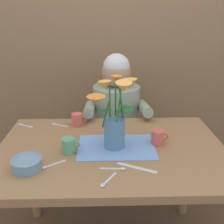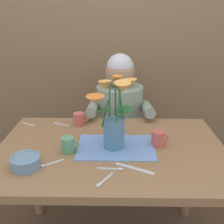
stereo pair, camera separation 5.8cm
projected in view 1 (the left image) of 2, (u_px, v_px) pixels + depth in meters
name	position (u px, v px, depth m)	size (l,w,h in m)	color
wood_panel_backdrop	(108.00, 31.00, 2.19)	(4.00, 0.10, 2.50)	brown
dining_table	(111.00, 163.00, 1.43)	(1.20, 0.80, 0.74)	olive
seated_person	(116.00, 129.00, 2.03)	(0.45, 0.47, 1.14)	#4C4C56
striped_placemat	(116.00, 146.00, 1.40)	(0.40, 0.28, 0.01)	#6B93D1
flower_vase	(115.00, 115.00, 1.33)	(0.27, 0.25, 0.38)	teal
ceramic_bowl	(27.00, 163.00, 1.19)	(0.14, 0.14, 0.06)	#6689A8
dinner_knife	(137.00, 168.00, 1.21)	(0.19, 0.02, 0.01)	silver
coffee_cup	(158.00, 137.00, 1.41)	(0.09, 0.07, 0.08)	#CC564C
tea_cup	(69.00, 146.00, 1.33)	(0.09, 0.07, 0.08)	#569970
ceramic_mug	(77.00, 120.00, 1.64)	(0.09, 0.07, 0.08)	#CC564C
spoon_0	(106.00, 182.00, 1.11)	(0.08, 0.11, 0.01)	silver
spoon_1	(117.00, 169.00, 1.20)	(0.12, 0.02, 0.01)	silver
spoon_2	(50.00, 166.00, 1.22)	(0.11, 0.08, 0.01)	silver
spoon_3	(57.00, 125.00, 1.66)	(0.12, 0.06, 0.01)	silver
spoon_4	(28.00, 126.00, 1.64)	(0.11, 0.07, 0.01)	silver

